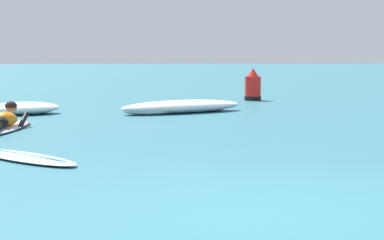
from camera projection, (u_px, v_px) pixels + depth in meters
The scene contains 6 objects.
ground_plane at pixel (175, 111), 15.97m from camera, with size 120.00×120.00×0.00m, color #2D6B7A.
surfer_far at pixel (3, 123), 11.98m from camera, with size 0.87×2.66×0.53m.
drifting_surfboard at pixel (23, 157), 8.83m from camera, with size 1.78×1.87×0.16m.
whitewater_mid_left at pixel (182, 107), 15.52m from camera, with size 3.12×1.94×0.29m.
whitewater_mid_right at pixel (22, 109), 15.12m from camera, with size 1.88×1.47×0.28m.
channel_marker_buoy at pixel (253, 88), 19.38m from camera, with size 0.48×0.48×0.93m.
Camera 1 is at (-1.32, -5.85, 1.41)m, focal length 63.20 mm.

